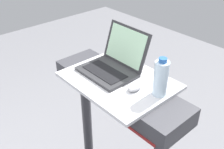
# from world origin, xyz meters

# --- Properties ---
(desk_board) EXTENTS (0.60, 0.46, 0.02)m
(desk_board) POSITION_xyz_m (0.00, 0.70, 1.20)
(desk_board) COLOR silver
(desk_board) RESTS_ON treadmill_base
(laptop) EXTENTS (0.32, 0.31, 0.24)m
(laptop) POSITION_xyz_m (-0.09, 0.74, 1.26)
(laptop) COLOR #2D2D30
(laptop) RESTS_ON desk_board
(computer_mouse) EXTENTS (0.08, 0.11, 0.03)m
(computer_mouse) POSITION_xyz_m (0.13, 0.70, 1.23)
(computer_mouse) COLOR #B2B2B7
(computer_mouse) RESTS_ON desk_board
(water_bottle) EXTENTS (0.07, 0.07, 0.21)m
(water_bottle) POSITION_xyz_m (0.25, 0.76, 1.31)
(water_bottle) COLOR silver
(water_bottle) RESTS_ON desk_board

